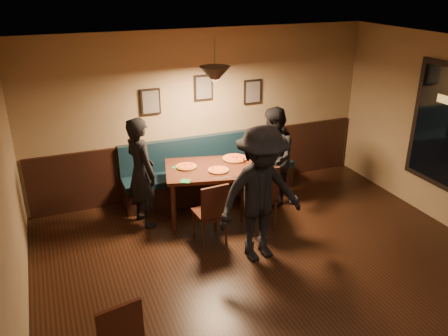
{
  "coord_description": "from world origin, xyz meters",
  "views": [
    {
      "loc": [
        -2.49,
        -3.61,
        3.58
      ],
      "look_at": [
        -0.17,
        2.15,
        0.95
      ],
      "focal_mm": 36.82,
      "sensor_mm": 36.0,
      "label": 1
    }
  ],
  "objects_px": {
    "diner_right": "(273,157)",
    "soda_glass": "(260,165)",
    "booth_bench": "(210,169)",
    "diner_left": "(141,172)",
    "diner_front": "(261,195)",
    "tabasco_bottle": "(244,160)",
    "chair_near_left": "(210,211)",
    "chair_near_right": "(259,195)",
    "dining_table": "(216,191)"
  },
  "relations": [
    {
      "from": "dining_table",
      "to": "chair_near_left",
      "type": "xyz_separation_m",
      "value": [
        -0.36,
        -0.69,
        0.06
      ]
    },
    {
      "from": "tabasco_bottle",
      "to": "chair_near_left",
      "type": "bearing_deg",
      "value": -140.81
    },
    {
      "from": "chair_near_left",
      "to": "tabasco_bottle",
      "type": "distance_m",
      "value": 1.15
    },
    {
      "from": "diner_right",
      "to": "soda_glass",
      "type": "distance_m",
      "value": 0.56
    },
    {
      "from": "chair_near_left",
      "to": "chair_near_right",
      "type": "relative_size",
      "value": 0.9
    },
    {
      "from": "chair_near_right",
      "to": "diner_left",
      "type": "bearing_deg",
      "value": 161.27
    },
    {
      "from": "chair_near_left",
      "to": "chair_near_right",
      "type": "xyz_separation_m",
      "value": [
        0.82,
        0.1,
        0.05
      ]
    },
    {
      "from": "soda_glass",
      "to": "booth_bench",
      "type": "bearing_deg",
      "value": 112.54
    },
    {
      "from": "chair_near_right",
      "to": "diner_right",
      "type": "height_order",
      "value": "diner_right"
    },
    {
      "from": "booth_bench",
      "to": "diner_right",
      "type": "distance_m",
      "value": 1.13
    },
    {
      "from": "tabasco_bottle",
      "to": "diner_left",
      "type": "bearing_deg",
      "value": 174.02
    },
    {
      "from": "chair_near_right",
      "to": "soda_glass",
      "type": "bearing_deg",
      "value": 69.31
    },
    {
      "from": "diner_left",
      "to": "diner_right",
      "type": "bearing_deg",
      "value": -110.78
    },
    {
      "from": "diner_front",
      "to": "tabasco_bottle",
      "type": "relative_size",
      "value": 17.02
    },
    {
      "from": "dining_table",
      "to": "diner_left",
      "type": "distance_m",
      "value": 1.22
    },
    {
      "from": "booth_bench",
      "to": "diner_left",
      "type": "xyz_separation_m",
      "value": [
        -1.29,
        -0.54,
        0.35
      ]
    },
    {
      "from": "booth_bench",
      "to": "diner_left",
      "type": "distance_m",
      "value": 1.44
    },
    {
      "from": "diner_front",
      "to": "booth_bench",
      "type": "bearing_deg",
      "value": 83.84
    },
    {
      "from": "diner_right",
      "to": "booth_bench",
      "type": "bearing_deg",
      "value": -115.35
    },
    {
      "from": "diner_left",
      "to": "chair_near_left",
      "type": "bearing_deg",
      "value": -155.06
    },
    {
      "from": "dining_table",
      "to": "diner_right",
      "type": "height_order",
      "value": "diner_right"
    },
    {
      "from": "booth_bench",
      "to": "tabasco_bottle",
      "type": "xyz_separation_m",
      "value": [
        0.31,
        -0.7,
        0.38
      ]
    },
    {
      "from": "diner_front",
      "to": "soda_glass",
      "type": "height_order",
      "value": "diner_front"
    },
    {
      "from": "dining_table",
      "to": "tabasco_bottle",
      "type": "distance_m",
      "value": 0.67
    },
    {
      "from": "dining_table",
      "to": "chair_near_left",
      "type": "distance_m",
      "value": 0.78
    },
    {
      "from": "tabasco_bottle",
      "to": "diner_right",
      "type": "bearing_deg",
      "value": 3.89
    },
    {
      "from": "chair_near_left",
      "to": "diner_right",
      "type": "relative_size",
      "value": 0.57
    },
    {
      "from": "booth_bench",
      "to": "chair_near_left",
      "type": "distance_m",
      "value": 1.48
    },
    {
      "from": "diner_left",
      "to": "chair_near_right",
      "type": "bearing_deg",
      "value": -132.37
    },
    {
      "from": "dining_table",
      "to": "chair_near_right",
      "type": "bearing_deg",
      "value": -37.81
    },
    {
      "from": "chair_near_right",
      "to": "soda_glass",
      "type": "distance_m",
      "value": 0.47
    },
    {
      "from": "dining_table",
      "to": "diner_right",
      "type": "bearing_deg",
      "value": 15.37
    },
    {
      "from": "chair_near_left",
      "to": "diner_left",
      "type": "bearing_deg",
      "value": 127.77
    },
    {
      "from": "booth_bench",
      "to": "diner_left",
      "type": "height_order",
      "value": "diner_left"
    },
    {
      "from": "booth_bench",
      "to": "chair_near_right",
      "type": "bearing_deg",
      "value": -76.85
    },
    {
      "from": "diner_front",
      "to": "tabasco_bottle",
      "type": "xyz_separation_m",
      "value": [
        0.35,
        1.32,
        -0.06
      ]
    },
    {
      "from": "dining_table",
      "to": "chair_near_left",
      "type": "bearing_deg",
      "value": -103.88
    },
    {
      "from": "diner_left",
      "to": "soda_glass",
      "type": "distance_m",
      "value": 1.79
    },
    {
      "from": "diner_front",
      "to": "chair_near_left",
      "type": "bearing_deg",
      "value": 121.76
    },
    {
      "from": "dining_table",
      "to": "diner_front",
      "type": "relative_size",
      "value": 0.82
    },
    {
      "from": "tabasco_bottle",
      "to": "booth_bench",
      "type": "bearing_deg",
      "value": 113.87
    },
    {
      "from": "diner_left",
      "to": "diner_right",
      "type": "relative_size",
      "value": 1.03
    },
    {
      "from": "diner_right",
      "to": "diner_left",
      "type": "bearing_deg",
      "value": -80.66
    },
    {
      "from": "diner_left",
      "to": "soda_glass",
      "type": "relative_size",
      "value": 10.38
    },
    {
      "from": "booth_bench",
      "to": "dining_table",
      "type": "xyz_separation_m",
      "value": [
        -0.17,
        -0.7,
        -0.09
      ]
    },
    {
      "from": "dining_table",
      "to": "diner_front",
      "type": "xyz_separation_m",
      "value": [
        0.12,
        -1.33,
        0.53
      ]
    },
    {
      "from": "soda_glass",
      "to": "tabasco_bottle",
      "type": "xyz_separation_m",
      "value": [
        -0.12,
        0.33,
        -0.03
      ]
    },
    {
      "from": "chair_near_left",
      "to": "diner_right",
      "type": "bearing_deg",
      "value": 23.15
    },
    {
      "from": "chair_near_right",
      "to": "booth_bench",
      "type": "bearing_deg",
      "value": 109.53
    },
    {
      "from": "soda_glass",
      "to": "tabasco_bottle",
      "type": "bearing_deg",
      "value": 109.59
    }
  ]
}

